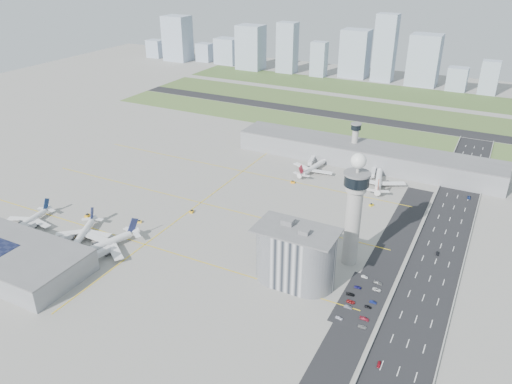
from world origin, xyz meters
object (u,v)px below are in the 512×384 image
at_px(car_lot_3, 350,294).
at_px(car_lot_10, 377,290).
at_px(airplane_near_a, 28,218).
at_px(car_lot_11, 378,283).
at_px(car_lot_2, 351,302).
at_px(car_lot_5, 364,277).
at_px(jet_bridge_near_0, 14,235).
at_px(car_lot_6, 362,327).
at_px(tug_4, 293,182).
at_px(car_lot_8, 368,307).
at_px(car_hw_0, 379,364).
at_px(tug_0, 88,215).
at_px(jet_bridge_near_2, 89,261).
at_px(car_lot_9, 373,302).
at_px(tug_2, 139,222).
at_px(car_hw_4, 457,165).
at_px(secondary_tower, 355,139).
at_px(admin_building, 295,256).
at_px(car_hw_2, 469,197).
at_px(airplane_far_a, 313,165).
at_px(tug_5, 371,205).
at_px(car_lot_7, 364,319).
at_px(jet_bridge_near_1, 50,248).
at_px(tug_1, 73,236).
at_px(airplane_far_b, 379,177).
at_px(jet_bridge_far_1, 374,170).
at_px(jet_bridge_far_0, 313,159).
at_px(car_lot_4, 358,287).
at_px(airplane_near_c, 103,241).
at_px(tug_3, 192,211).
at_px(airplane_near_b, 82,230).
at_px(car_lot_1, 348,307).
at_px(control_tower, 354,206).

bearing_deg(car_lot_3, car_lot_10, -55.19).
distance_m(airplane_near_a, car_lot_11, 214.37).
relative_size(car_lot_2, car_lot_5, 1.22).
relative_size(jet_bridge_near_0, car_lot_6, 3.52).
bearing_deg(tug_4, car_lot_8, 25.05).
bearing_deg(car_hw_0, tug_0, 163.14).
bearing_deg(jet_bridge_near_2, car_lot_10, -61.00).
xyz_separation_m(car_lot_9, car_lot_11, (-1.94, 16.52, 0.05)).
xyz_separation_m(tug_2, car_hw_4, (166.82, 189.59, -0.18)).
bearing_deg(secondary_tower, admin_building, -82.71).
bearing_deg(car_lot_2, airplane_near_a, 97.12).
bearing_deg(car_hw_2, car_hw_4, 99.26).
bearing_deg(jet_bridge_near_0, airplane_far_a, -24.73).
bearing_deg(secondary_tower, tug_4, -113.32).
height_order(airplane_far_a, jet_bridge_near_2, airplane_far_a).
xyz_separation_m(admin_building, car_lot_11, (39.84, 17.04, -14.67)).
relative_size(tug_5, car_lot_11, 0.65).
height_order(jet_bridge_near_0, car_lot_11, jet_bridge_near_0).
height_order(car_lot_5, car_lot_7, car_lot_7).
distance_m(car_lot_3, car_hw_4, 200.75).
bearing_deg(jet_bridge_near_0, jet_bridge_near_1, -80.00).
relative_size(jet_bridge_near_0, car_lot_2, 3.25).
distance_m(car_hw_2, car_hw_4, 59.34).
xyz_separation_m(tug_1, car_lot_5, (167.75, 40.67, -0.30)).
xyz_separation_m(airplane_far_b, car_lot_3, (21.63, -135.04, -5.79)).
height_order(secondary_tower, car_lot_8, secondary_tower).
bearing_deg(tug_2, jet_bridge_far_1, -66.85).
distance_m(airplane_far_b, tug_2, 173.60).
distance_m(airplane_far_b, car_lot_7, 153.48).
bearing_deg(jet_bridge_far_1, car_hw_2, 71.21).
xyz_separation_m(car_lot_6, car_hw_2, (28.13, 162.26, 0.09)).
relative_size(car_lot_2, car_lot_10, 0.96).
bearing_deg(jet_bridge_far_0, car_lot_3, 17.65).
xyz_separation_m(jet_bridge_near_2, car_hw_4, (160.30, 239.55, -2.22)).
relative_size(tug_2, car_lot_4, 0.76).
xyz_separation_m(airplane_near_c, car_lot_2, (140.93, 19.50, -5.83)).
xyz_separation_m(airplane_near_c, tug_4, (60.26, 133.71, -5.53)).
bearing_deg(car_lot_7, car_lot_4, 25.67).
relative_size(jet_bridge_near_0, tug_3, 4.54).
distance_m(admin_building, tug_2, 112.98).
height_order(airplane_near_b, car_lot_10, airplane_near_b).
relative_size(jet_bridge_near_2, tug_1, 4.59).
bearing_deg(admin_building, car_lot_1, -15.27).
height_order(car_lot_3, car_hw_4, car_hw_4).
bearing_deg(admin_building, jet_bridge_near_1, -163.88).
distance_m(car_lot_7, car_hw_2, 159.06).
xyz_separation_m(control_tower, car_lot_6, (22.14, -49.13, -34.49)).
distance_m(airplane_near_a, tug_2, 68.56).
bearing_deg(car_lot_3, car_hw_0, -155.14).
bearing_deg(car_lot_3, tug_3, 65.93).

